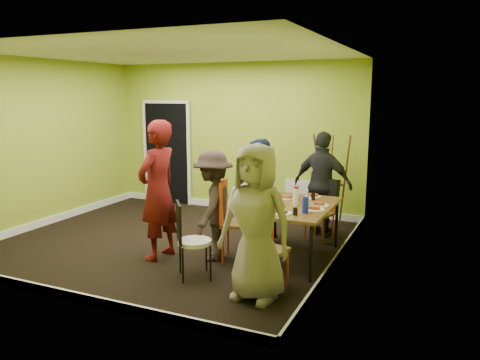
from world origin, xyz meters
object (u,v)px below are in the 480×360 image
object	(u,v)px
chair_front_end	(263,244)
person_back_end	(323,184)
easel	(331,182)
person_front_end	(256,223)
thermos	(296,197)
chair_left_far	(263,211)
chair_bentwood	(189,236)
chair_left_near	(232,215)
chair_back_end	(325,196)
person_standing	(158,190)
blue_bottle	(305,205)
dining_table	(297,209)
person_left_far	(258,191)
person_left_near	(213,206)
orange_bottle	(298,198)

from	to	relation	value
chair_front_end	person_back_end	xyz separation A→B (m)	(0.07, 2.38, 0.27)
easel	person_front_end	distance (m)	3.06
thermos	person_front_end	distance (m)	1.36
person_front_end	chair_left_far	bearing A→B (deg)	114.29
easel	chair_bentwood	bearing A→B (deg)	-110.68
chair_left_near	chair_back_end	distance (m)	1.73
thermos	person_standing	distance (m)	1.86
chair_left_near	blue_bottle	world-z (taller)	chair_left_near
chair_bentwood	person_standing	distance (m)	0.95
chair_left_far	person_standing	xyz separation A→B (m)	(-1.09, -1.10, 0.43)
person_back_end	person_front_end	xyz separation A→B (m)	(-0.08, -2.58, 0.04)
person_standing	dining_table	bearing A→B (deg)	118.18
dining_table	chair_bentwood	distance (m)	1.55
chair_left_near	person_back_end	xyz separation A→B (m)	(0.83, 1.57, 0.21)
dining_table	chair_bentwood	bearing A→B (deg)	-130.77
easel	person_standing	distance (m)	3.01
dining_table	blue_bottle	world-z (taller)	blue_bottle
person_left_far	chair_front_end	bearing A→B (deg)	30.28
chair_front_end	person_left_far	distance (m)	1.89
dining_table	chair_left_far	size ratio (longest dim) A/B	1.64
chair_left_near	person_standing	size ratio (longest dim) A/B	0.58
person_standing	person_left_near	bearing A→B (deg)	116.21
chair_left_near	chair_back_end	size ratio (longest dim) A/B	1.17
person_back_end	chair_back_end	bearing A→B (deg)	134.86
thermos	orange_bottle	world-z (taller)	thermos
person_standing	person_left_far	size ratio (longest dim) A/B	1.21
chair_bentwood	easel	bearing A→B (deg)	122.56
chair_left_far	person_back_end	size ratio (longest dim) A/B	0.55
thermos	orange_bottle	distance (m)	0.29
chair_left_near	chair_front_end	world-z (taller)	chair_left_near
chair_bentwood	person_left_near	world-z (taller)	person_left_near
chair_bentwood	person_back_end	size ratio (longest dim) A/B	0.57
person_left_near	chair_left_near	bearing A→B (deg)	100.74
chair_left_far	blue_bottle	distance (m)	1.17
chair_front_end	person_standing	xyz separation A→B (m)	(-1.70, 0.45, 0.39)
easel	blue_bottle	distance (m)	2.03
person_left_far	dining_table	bearing A→B (deg)	61.73
person_left_far	person_front_end	size ratio (longest dim) A/B	0.91
blue_bottle	orange_bottle	size ratio (longest dim) A/B	2.36
person_left_near	person_left_far	bearing A→B (deg)	155.86
chair_left_near	chair_bentwood	size ratio (longest dim) A/B	1.15
chair_front_end	chair_bentwood	xyz separation A→B (m)	(-0.97, 0.01, -0.04)
chair_front_end	person_back_end	world-z (taller)	person_back_end
chair_left_far	chair_left_near	distance (m)	0.77
chair_left_far	orange_bottle	distance (m)	0.66
thermos	chair_back_end	bearing A→B (deg)	83.69
chair_left_far	person_left_near	distance (m)	0.96
chair_back_end	easel	world-z (taller)	easel
dining_table	thermos	distance (m)	0.17
dining_table	person_standing	world-z (taller)	person_standing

